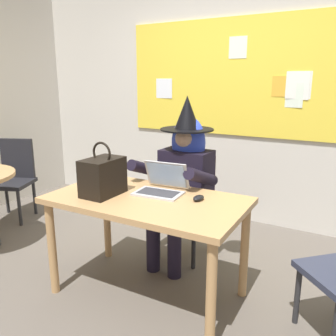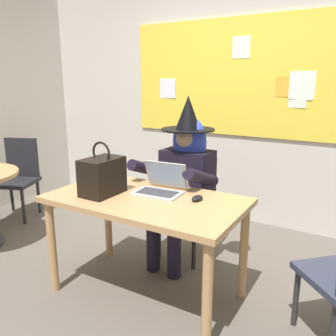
# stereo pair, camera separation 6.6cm
# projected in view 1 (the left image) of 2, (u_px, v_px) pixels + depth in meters

# --- Properties ---
(ground_plane) EXTENTS (24.00, 24.00, 0.00)m
(ground_plane) POSITION_uv_depth(u_px,v_px,m) (145.00, 290.00, 2.62)
(ground_plane) COLOR #5B544C
(wall_back_bulletin) EXTENTS (5.25, 1.94, 2.67)m
(wall_back_bulletin) POSITION_uv_depth(u_px,v_px,m) (233.00, 97.00, 3.75)
(wall_back_bulletin) COLOR beige
(wall_back_bulletin) RESTS_ON ground
(desk_main) EXTENTS (1.36, 0.77, 0.74)m
(desk_main) POSITION_uv_depth(u_px,v_px,m) (147.00, 210.00, 2.43)
(desk_main) COLOR tan
(desk_main) RESTS_ON ground
(chair_at_desk) EXTENTS (0.42, 0.42, 0.89)m
(chair_at_desk) POSITION_uv_depth(u_px,v_px,m) (189.00, 200.00, 3.10)
(chair_at_desk) COLOR #4C1E19
(chair_at_desk) RESTS_ON ground
(person_costumed) EXTENTS (0.60, 0.69, 1.41)m
(person_costumed) POSITION_uv_depth(u_px,v_px,m) (183.00, 172.00, 2.93)
(person_costumed) COLOR black
(person_costumed) RESTS_ON ground
(laptop) EXTENTS (0.36, 0.32, 0.21)m
(laptop) POSITION_uv_depth(u_px,v_px,m) (162.00, 186.00, 2.51)
(laptop) COLOR #B7B7BC
(laptop) RESTS_ON desk_main
(computer_mouse) EXTENTS (0.07, 0.11, 0.03)m
(computer_mouse) POSITION_uv_depth(u_px,v_px,m) (199.00, 198.00, 2.35)
(computer_mouse) COLOR black
(computer_mouse) RESTS_ON desk_main
(handbag) EXTENTS (0.20, 0.30, 0.38)m
(handbag) POSITION_uv_depth(u_px,v_px,m) (103.00, 176.00, 2.43)
(handbag) COLOR black
(handbag) RESTS_ON desk_main
(chair_spare_by_window) EXTENTS (0.55, 0.55, 0.89)m
(chair_spare_by_window) POSITION_uv_depth(u_px,v_px,m) (14.00, 175.00, 3.93)
(chair_spare_by_window) COLOR black
(chair_spare_by_window) RESTS_ON ground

